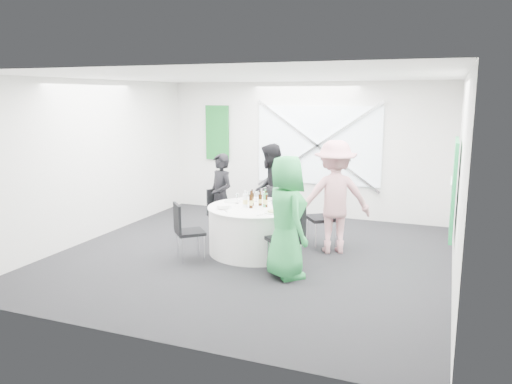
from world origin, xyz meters
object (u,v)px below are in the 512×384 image
(banquet_table, at_px, (256,229))
(person_woman_pink, at_px, (334,197))
(chair_back_right, at_px, (327,212))
(person_man_back_left, at_px, (221,197))
(chair_front_left, at_px, (185,227))
(green_water_bottle, at_px, (265,200))
(person_woman_green, at_px, (286,217))
(person_man_back, at_px, (270,190))
(chair_back_left, at_px, (220,209))
(chair_back, at_px, (282,209))
(chair_front_right, at_px, (288,235))
(clear_water_bottle, at_px, (245,200))

(banquet_table, distance_m, person_woman_pink, 1.37)
(chair_back_right, height_order, person_man_back_left, person_man_back_left)
(chair_front_left, xyz_separation_m, person_woman_pink, (2.04, 1.27, 0.38))
(chair_front_left, bearing_deg, green_water_bottle, -93.31)
(banquet_table, height_order, person_man_back_left, person_man_back_left)
(person_woman_green, bearing_deg, person_man_back, -16.34)
(chair_back_left, height_order, chair_back_right, chair_back_right)
(banquet_table, bearing_deg, green_water_bottle, 12.39)
(green_water_bottle, bearing_deg, person_woman_green, -54.73)
(chair_back_left, relative_size, chair_front_left, 0.97)
(chair_front_left, distance_m, person_woman_green, 1.70)
(green_water_bottle, bearing_deg, chair_front_left, -140.97)
(banquet_table, distance_m, chair_front_left, 1.18)
(chair_back, bearing_deg, chair_back_right, -20.21)
(chair_front_right, xyz_separation_m, person_man_back, (-0.94, 1.87, 0.26))
(chair_back_left, distance_m, clear_water_bottle, 1.07)
(person_man_back, height_order, green_water_bottle, person_man_back)
(chair_back_right, height_order, chair_front_right, chair_back_right)
(banquet_table, bearing_deg, person_woman_green, -48.02)
(chair_front_left, relative_size, person_man_back, 0.54)
(person_man_back_left, height_order, person_woman_pink, person_woman_pink)
(chair_back, height_order, person_woman_green, person_woman_green)
(chair_back, height_order, person_woman_pink, person_woman_pink)
(chair_front_right, distance_m, person_woman_pink, 1.35)
(chair_front_right, xyz_separation_m, clear_water_bottle, (-0.94, 0.69, 0.29))
(chair_front_right, relative_size, person_woman_pink, 0.54)
(chair_back_right, bearing_deg, banquet_table, -90.00)
(chair_front_right, bearing_deg, chair_back, -114.65)
(banquet_table, relative_size, person_woman_green, 0.91)
(chair_back_left, bearing_deg, person_man_back, -24.28)
(person_man_back, xyz_separation_m, clear_water_bottle, (-0.00, -1.17, 0.03))
(chair_back, relative_size, green_water_bottle, 2.88)
(chair_back_right, relative_size, person_woman_pink, 0.55)
(chair_front_right, distance_m, clear_water_bottle, 1.20)
(chair_back_left, height_order, chair_front_left, chair_front_left)
(chair_back_right, height_order, person_man_back, person_man_back)
(chair_front_right, distance_m, person_woman_green, 0.31)
(person_woman_pink, bearing_deg, person_man_back_left, -23.49)
(green_water_bottle, bearing_deg, person_man_back, 105.85)
(green_water_bottle, bearing_deg, banquet_table, -167.61)
(chair_front_left, bearing_deg, banquet_table, -90.00)
(chair_front_right, bearing_deg, person_man_back_left, -83.53)
(chair_front_right, height_order, person_woman_pink, person_woman_pink)
(banquet_table, bearing_deg, clear_water_bottle, -152.99)
(chair_back_right, bearing_deg, person_woman_pink, -4.42)
(chair_back_left, distance_m, chair_front_right, 2.18)
(chair_back_left, bearing_deg, person_woman_pink, -60.81)
(person_man_back_left, xyz_separation_m, green_water_bottle, (1.02, -0.49, 0.11))
(person_woman_green, bearing_deg, chair_back, -21.91)
(banquet_table, height_order, person_woman_green, person_woman_green)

